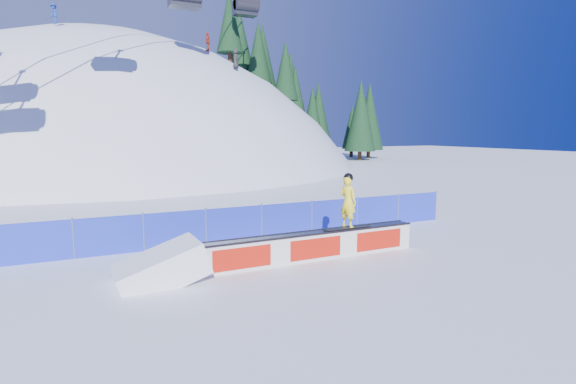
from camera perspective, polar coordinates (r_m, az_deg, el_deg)
name	(u,v)px	position (r m, az deg, el deg)	size (l,w,h in m)	color
ground	(215,292)	(10.97, -9.29, -12.48)	(160.00, 160.00, 0.00)	white
snow_hill	(115,325)	(56.38, -21.11, -15.50)	(64.00, 64.00, 64.00)	white
treeline	(313,87)	(58.00, 3.18, 13.14)	(26.29, 13.29, 20.27)	black
safety_fence	(176,230)	(15.03, -14.07, -4.67)	(22.05, 0.05, 1.30)	#1E30BE
rail_box	(312,246)	(13.34, 3.09, -6.85)	(7.01, 0.64, 0.84)	silver
snow_ramp	(161,281)	(12.02, -15.77, -10.86)	(2.17, 1.44, 0.81)	white
snowboarder	(348,201)	(13.72, 7.61, -1.15)	(1.62, 0.66, 1.68)	black
distant_skiers	(118,37)	(40.81, -20.84, 17.89)	(18.61, 9.20, 5.96)	black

